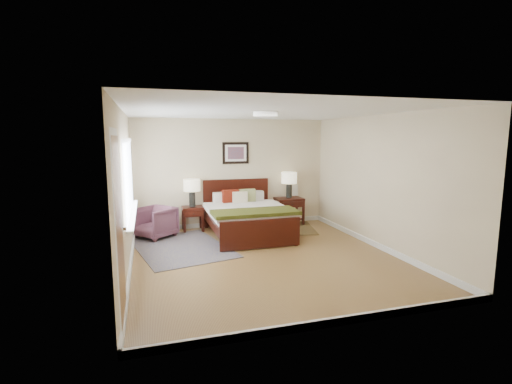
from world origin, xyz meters
TOP-DOWN VIEW (x-y plane):
  - floor at (0.00, 0.00)m, footprint 5.00×5.00m
  - back_wall at (0.00, 2.50)m, footprint 4.50×0.04m
  - front_wall at (0.00, -2.50)m, footprint 4.50×0.04m
  - left_wall at (-2.25, 0.00)m, footprint 0.04×5.00m
  - right_wall at (2.25, 0.00)m, footprint 0.04×5.00m
  - ceiling at (0.00, 0.00)m, footprint 4.50×5.00m
  - window at (-2.20, 0.70)m, footprint 0.11×2.72m
  - door at (-2.23, -1.75)m, footprint 0.06×1.00m
  - ceil_fixture at (0.00, 0.00)m, footprint 0.44×0.44m
  - bed at (0.07, 1.50)m, footprint 1.68×2.03m
  - wall_art at (0.07, 2.47)m, footprint 0.62×0.05m
  - nightstand_left at (-0.97, 2.25)m, footprint 0.46×0.41m
  - nightstand_right at (1.33, 2.26)m, footprint 0.64×0.48m
  - lamp_left at (-0.97, 2.27)m, footprint 0.36×0.36m
  - lamp_right at (1.33, 2.27)m, footprint 0.36×0.36m
  - armchair at (-1.80, 1.90)m, footprint 0.99×0.99m
  - rug_persian at (-1.35, 1.00)m, footprint 2.00×2.48m
  - rug_navy at (1.30, 1.80)m, footprint 1.10×1.42m

SIDE VIEW (x-z plane):
  - floor at x=0.00m, z-range 0.00..0.00m
  - rug_persian at x=-1.35m, z-range 0.00..0.01m
  - rug_navy at x=1.30m, z-range 0.00..0.01m
  - armchair at x=-1.80m, z-range 0.00..0.65m
  - nightstand_right at x=1.33m, z-range 0.07..0.71m
  - nightstand_left at x=-0.97m, z-range 0.15..0.70m
  - bed at x=0.07m, z-range -0.04..1.05m
  - lamp_left at x=-0.97m, z-range 0.68..1.29m
  - door at x=-2.23m, z-range -0.02..2.16m
  - lamp_right at x=1.33m, z-range 0.77..1.38m
  - back_wall at x=0.00m, z-range 0.00..2.50m
  - front_wall at x=0.00m, z-range 0.00..2.50m
  - left_wall at x=-2.25m, z-range 0.00..2.50m
  - right_wall at x=2.25m, z-range 0.00..2.50m
  - window at x=-2.20m, z-range 0.72..2.04m
  - wall_art at x=0.07m, z-range 1.47..1.97m
  - ceil_fixture at x=0.00m, z-range 2.43..2.50m
  - ceiling at x=0.00m, z-range 2.49..2.51m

